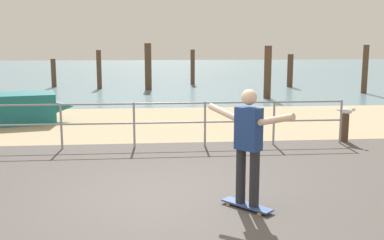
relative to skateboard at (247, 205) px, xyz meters
name	(u,v)px	position (x,y,z in m)	size (l,w,h in m)	color
ground_plane	(171,227)	(-1.11, -0.51, -0.07)	(24.00, 10.00, 0.04)	#514C49
beach_strip	(158,122)	(-1.11, 7.49, -0.07)	(24.00, 6.00, 0.04)	tan
sea_surface	(152,70)	(-1.11, 35.49, -0.07)	(72.00, 50.00, 0.04)	slate
railing_fence	(98,118)	(-2.53, 4.09, 0.63)	(11.35, 0.05, 1.05)	gray
skateboard	(247,205)	(0.00, 0.00, 0.00)	(0.67, 0.74, 0.08)	#334C8C
skateboarder	(248,140)	(0.00, 0.00, 0.95)	(1.01, 1.16, 1.65)	#26262B
bollard_short	(345,128)	(3.31, 4.27, 0.28)	(0.18, 0.18, 0.69)	#513826
seagull	(346,111)	(3.32, 4.25, 0.70)	(0.35, 0.41, 0.18)	white
groyne_post_0	(54,73)	(-6.55, 19.27, 0.71)	(0.26, 0.26, 1.55)	#513826
groyne_post_1	(99,70)	(-3.98, 18.15, 0.95)	(0.25, 0.25, 2.03)	#513826
groyne_post_2	(148,67)	(-1.42, 17.34, 1.12)	(0.34, 0.34, 2.38)	#513826
groyne_post_3	(193,67)	(1.14, 20.26, 0.94)	(0.25, 0.25, 2.02)	#513826
groyne_post_4	(268,72)	(3.70, 13.12, 1.07)	(0.31, 0.31, 2.27)	#513826
groyne_post_5	(290,71)	(6.27, 18.12, 0.83)	(0.31, 0.31, 1.80)	#513826
groyne_post_6	(365,69)	(8.83, 14.70, 1.08)	(0.27, 0.27, 2.30)	#513826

